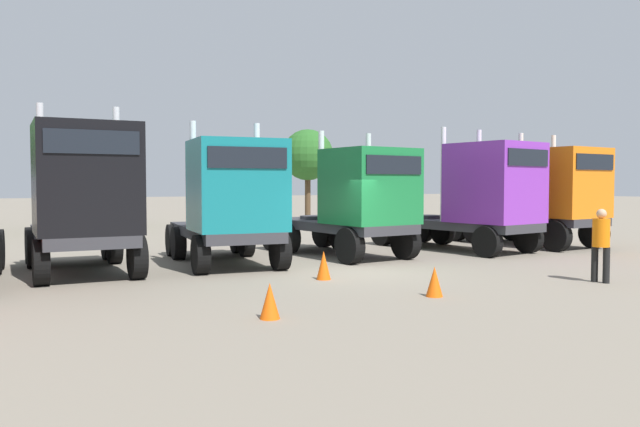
% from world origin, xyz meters
% --- Properties ---
extents(ground, '(200.00, 200.00, 0.00)m').
position_xyz_m(ground, '(0.00, 0.00, 0.00)').
color(ground, gray).
extents(semi_truck_black, '(2.82, 5.94, 4.47)m').
position_xyz_m(semi_truck_black, '(-6.43, 2.73, 2.03)').
color(semi_truck_black, '#333338').
rests_on(semi_truck_black, ground).
extents(semi_truck_teal, '(3.29, 6.13, 4.18)m').
position_xyz_m(semi_truck_teal, '(-2.51, 2.51, 1.86)').
color(semi_truck_teal, '#333338').
rests_on(semi_truck_teal, ground).
extents(semi_truck_green, '(2.93, 6.05, 4.06)m').
position_xyz_m(semi_truck_green, '(1.80, 2.60, 1.81)').
color(semi_truck_green, '#333338').
rests_on(semi_truck_green, ground).
extents(semi_truck_purple, '(3.24, 6.47, 4.35)m').
position_xyz_m(semi_truck_purple, '(6.48, 1.88, 1.97)').
color(semi_truck_purple, '#333338').
rests_on(semi_truck_purple, ground).
extents(semi_truck_orange, '(2.82, 6.26, 4.27)m').
position_xyz_m(semi_truck_orange, '(9.94, 1.86, 1.90)').
color(semi_truck_orange, '#333338').
rests_on(semi_truck_orange, ground).
extents(visitor_in_hivis, '(0.48, 0.48, 1.78)m').
position_xyz_m(visitor_in_hivis, '(4.17, -4.51, 1.04)').
color(visitor_in_hivis, black).
rests_on(visitor_in_hivis, ground).
extents(traffic_cone_near, '(0.36, 0.36, 0.64)m').
position_xyz_m(traffic_cone_near, '(-4.49, -4.21, 0.32)').
color(traffic_cone_near, '#F2590C').
rests_on(traffic_cone_near, ground).
extents(traffic_cone_mid, '(0.36, 0.36, 0.64)m').
position_xyz_m(traffic_cone_mid, '(-0.55, -3.97, 0.32)').
color(traffic_cone_mid, '#F2590C').
rests_on(traffic_cone_mid, ground).
extents(traffic_cone_far, '(0.36, 0.36, 0.72)m').
position_xyz_m(traffic_cone_far, '(-1.38, -0.77, 0.36)').
color(traffic_cone_far, '#F2590C').
rests_on(traffic_cone_far, ground).
extents(oak_far_centre, '(3.25, 3.25, 5.23)m').
position_xyz_m(oak_far_centre, '(-1.83, 21.71, 3.58)').
color(oak_far_centre, '#4C3823').
rests_on(oak_far_centre, ground).
extents(oak_far_right, '(3.23, 3.23, 5.82)m').
position_xyz_m(oak_far_right, '(9.93, 20.60, 4.18)').
color(oak_far_right, '#4C3823').
rests_on(oak_far_right, ground).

